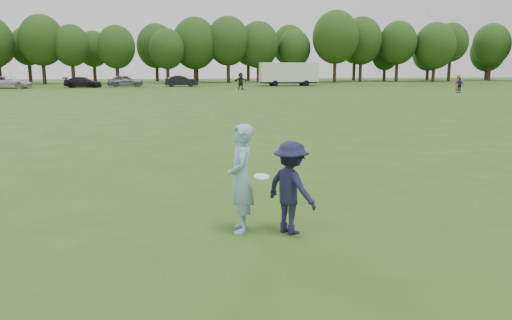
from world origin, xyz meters
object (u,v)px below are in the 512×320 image
(player_far_c, at_px, (458,83))
(car_f, at_px, (181,81))
(player_far_d, at_px, (241,81))
(car_e, at_px, (125,81))
(car_d, at_px, (83,82))
(defender, at_px, (291,188))
(player_far_b, at_px, (459,85))
(cargo_trailer, at_px, (289,73))
(thrower, at_px, (241,179))
(car_c, at_px, (9,82))
(field_cone, at_px, (370,89))

(player_far_c, height_order, car_f, player_far_c)
(player_far_d, distance_m, car_e, 17.57)
(car_d, relative_size, car_e, 1.01)
(defender, relative_size, car_e, 0.35)
(car_d, bearing_deg, car_f, -77.46)
(defender, height_order, player_far_b, defender)
(car_e, relative_size, cargo_trailer, 0.51)
(thrower, xyz_separation_m, car_d, (-12.07, 59.28, -0.27))
(car_c, bearing_deg, field_cone, -103.93)
(defender, height_order, player_far_c, player_far_c)
(car_f, distance_m, cargo_trailer, 14.87)
(field_cone, bearing_deg, cargo_trailer, 113.25)
(player_far_c, xyz_separation_m, cargo_trailer, (-16.11, 15.74, 0.89))
(player_far_d, height_order, cargo_trailer, cargo_trailer)
(defender, height_order, cargo_trailer, cargo_trailer)
(player_far_c, bearing_deg, player_far_d, 37.92)
(player_far_c, xyz_separation_m, car_d, (-43.48, 14.95, -0.21))
(car_e, bearing_deg, field_cone, -121.76)
(player_far_b, height_order, player_far_d, player_far_d)
(car_c, distance_m, car_d, 8.69)
(thrower, height_order, car_d, thrower)
(player_far_b, bearing_deg, car_c, -142.16)
(defender, bearing_deg, car_e, -24.79)
(car_e, height_order, field_cone, car_e)
(player_far_b, xyz_separation_m, field_cone, (-7.20, 6.31, -0.66))
(player_far_c, bearing_deg, cargo_trailer, 6.96)
(car_d, distance_m, car_f, 12.59)
(thrower, distance_m, field_cone, 50.64)
(car_e, bearing_deg, player_far_c, -117.28)
(car_c, relative_size, car_f, 1.24)
(player_far_d, bearing_deg, defender, -115.62)
(car_c, xyz_separation_m, car_f, (21.17, 2.13, -0.03))
(car_d, xyz_separation_m, car_e, (5.19, 1.40, 0.11))
(player_far_b, distance_m, cargo_trailer, 24.43)
(player_far_d, relative_size, car_e, 0.44)
(player_far_d, bearing_deg, car_e, 124.48)
(player_far_c, distance_m, field_cone, 10.17)
(cargo_trailer, bearing_deg, defender, -103.48)
(thrower, bearing_deg, player_far_d, 177.32)
(car_d, height_order, cargo_trailer, cargo_trailer)
(player_far_d, relative_size, car_c, 0.36)
(player_far_b, bearing_deg, player_far_c, 117.94)
(defender, bearing_deg, player_far_c, -66.47)
(car_d, relative_size, field_cone, 15.63)
(player_far_b, height_order, car_e, player_far_b)
(car_e, height_order, cargo_trailer, cargo_trailer)
(car_e, xyz_separation_m, cargo_trailer, (22.18, -0.61, 0.99))
(car_f, height_order, cargo_trailer, cargo_trailer)
(car_d, height_order, field_cone, car_d)
(car_c, distance_m, car_f, 21.28)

